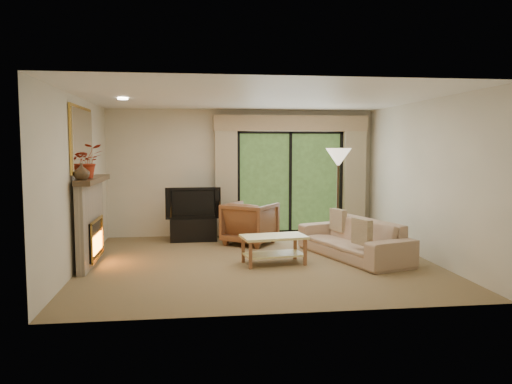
{
  "coord_description": "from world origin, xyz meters",
  "views": [
    {
      "loc": [
        -1.05,
        -7.8,
        1.85
      ],
      "look_at": [
        0.0,
        0.3,
        1.1
      ],
      "focal_mm": 35.0,
      "sensor_mm": 36.0,
      "label": 1
    }
  ],
  "objects": [
    {
      "name": "wall_back",
      "position": [
        0.0,
        2.5,
        1.3
      ],
      "size": [
        5.0,
        0.0,
        5.0
      ],
      "primitive_type": "plane",
      "rotation": [
        1.57,
        0.0,
        0.0
      ],
      "color": "beige",
      "rests_on": "ground"
    },
    {
      "name": "sofa",
      "position": [
        1.61,
        0.12,
        0.32
      ],
      "size": [
        1.48,
        2.34,
        0.64
      ],
      "primitive_type": "imported",
      "rotation": [
        0.0,
        0.0,
        -1.26
      ],
      "color": "tan",
      "rests_on": "floor"
    },
    {
      "name": "curtain_right",
      "position": [
        2.35,
        2.34,
        1.2
      ],
      "size": [
        0.45,
        0.18,
        2.35
      ],
      "primitive_type": "cube",
      "color": "tan",
      "rests_on": "floor"
    },
    {
      "name": "pillow_near",
      "position": [
        1.53,
        -0.51,
        0.54
      ],
      "size": [
        0.22,
        0.41,
        0.4
      ],
      "primitive_type": "cube",
      "rotation": [
        0.0,
        0.0,
        0.31
      ],
      "color": "#4C2A25",
      "rests_on": "sofa"
    },
    {
      "name": "mirror",
      "position": [
        -2.71,
        0.2,
        1.95
      ],
      "size": [
        0.07,
        1.45,
        1.02
      ],
      "primitive_type": null,
      "color": "gold",
      "rests_on": "wall_left"
    },
    {
      "name": "media_console",
      "position": [
        -1.03,
        1.95,
        0.22
      ],
      "size": [
        0.9,
        0.42,
        0.45
      ],
      "primitive_type": "cube",
      "rotation": [
        0.0,
        0.0,
        0.02
      ],
      "color": "black",
      "rests_on": "floor"
    },
    {
      "name": "wall_front",
      "position": [
        0.0,
        -2.5,
        1.3
      ],
      "size": [
        5.0,
        0.0,
        5.0
      ],
      "primitive_type": "plane",
      "rotation": [
        -1.57,
        0.0,
        0.0
      ],
      "color": "beige",
      "rests_on": "ground"
    },
    {
      "name": "vase",
      "position": [
        -2.61,
        -0.42,
        1.49
      ],
      "size": [
        0.29,
        0.29,
        0.24
      ],
      "primitive_type": "imported",
      "rotation": [
        0.0,
        0.0,
        0.31
      ],
      "color": "#473421",
      "rests_on": "fireplace"
    },
    {
      "name": "ceiling",
      "position": [
        0.0,
        0.0,
        2.6
      ],
      "size": [
        5.5,
        5.5,
        0.0
      ],
      "primitive_type": "plane",
      "rotation": [
        3.14,
        0.0,
        0.0
      ],
      "color": "white",
      "rests_on": "ground"
    },
    {
      "name": "fireplace",
      "position": [
        -2.63,
        0.2,
        0.69
      ],
      "size": [
        0.24,
        1.7,
        1.37
      ],
      "primitive_type": null,
      "color": "gray",
      "rests_on": "floor"
    },
    {
      "name": "curtain_left",
      "position": [
        -0.35,
        2.34,
        1.2
      ],
      "size": [
        0.45,
        0.18,
        2.35
      ],
      "primitive_type": "cube",
      "color": "tan",
      "rests_on": "floor"
    },
    {
      "name": "coffee_table",
      "position": [
        0.22,
        -0.16,
        0.23
      ],
      "size": [
        1.07,
        0.69,
        0.45
      ],
      "primitive_type": null,
      "rotation": [
        0.0,
        0.0,
        0.15
      ],
      "color": "#EFDA8C",
      "rests_on": "floor"
    },
    {
      "name": "branches",
      "position": [
        -2.61,
        -0.05,
        1.63
      ],
      "size": [
        0.57,
        0.54,
        0.51
      ],
      "primitive_type": "imported",
      "rotation": [
        0.0,
        0.0,
        0.36
      ],
      "color": "maroon",
      "rests_on": "fireplace"
    },
    {
      "name": "floor",
      "position": [
        0.0,
        0.0,
        0.0
      ],
      "size": [
        5.5,
        5.5,
        0.0
      ],
      "primitive_type": "plane",
      "color": "olive",
      "rests_on": "ground"
    },
    {
      "name": "floor_lamp",
      "position": [
        1.71,
        1.36,
        0.91
      ],
      "size": [
        0.62,
        0.62,
        1.81
      ],
      "primitive_type": null,
      "rotation": [
        0.0,
        0.0,
        -0.34
      ],
      "color": "beige",
      "rests_on": "floor"
    },
    {
      "name": "sliding_door",
      "position": [
        1.0,
        2.45,
        1.1
      ],
      "size": [
        2.26,
        0.1,
        2.16
      ],
      "primitive_type": null,
      "color": "black",
      "rests_on": "floor"
    },
    {
      "name": "pillow_far",
      "position": [
        1.53,
        0.74,
        0.54
      ],
      "size": [
        0.22,
        0.4,
        0.39
      ],
      "primitive_type": "cube",
      "rotation": [
        0.0,
        0.0,
        0.31
      ],
      "color": "#4C2A25",
      "rests_on": "sofa"
    },
    {
      "name": "tv",
      "position": [
        -1.03,
        1.95,
        0.76
      ],
      "size": [
        1.07,
        0.16,
        0.61
      ],
      "primitive_type": "imported",
      "rotation": [
        0.0,
        0.0,
        0.02
      ],
      "color": "black",
      "rests_on": "media_console"
    },
    {
      "name": "cornice",
      "position": [
        1.0,
        2.36,
        2.32
      ],
      "size": [
        3.2,
        0.24,
        0.32
      ],
      "primitive_type": "cube",
      "color": "tan",
      "rests_on": "wall_back"
    },
    {
      "name": "wall_left",
      "position": [
        -2.75,
        0.0,
        1.3
      ],
      "size": [
        0.0,
        5.0,
        5.0
      ],
      "primitive_type": "plane",
      "rotation": [
        1.57,
        0.0,
        1.57
      ],
      "color": "beige",
      "rests_on": "ground"
    },
    {
      "name": "wall_right",
      "position": [
        2.75,
        0.0,
        1.3
      ],
      "size": [
        0.0,
        5.0,
        5.0
      ],
      "primitive_type": "plane",
      "rotation": [
        1.57,
        0.0,
        -1.57
      ],
      "color": "beige",
      "rests_on": "ground"
    },
    {
      "name": "armchair",
      "position": [
        0.04,
        1.48,
        0.4
      ],
      "size": [
        1.2,
        1.21,
        0.8
      ],
      "primitive_type": "imported",
      "rotation": [
        0.0,
        0.0,
        2.54
      ],
      "color": "brown",
      "rests_on": "floor"
    }
  ]
}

